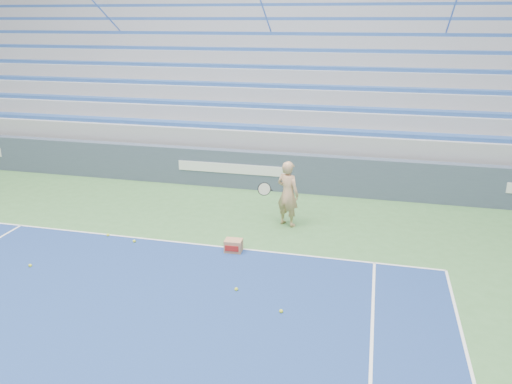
% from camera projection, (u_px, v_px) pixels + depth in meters
% --- Properties ---
extents(sponsor_barrier, '(30.00, 0.32, 1.10)m').
position_uv_depth(sponsor_barrier, '(233.00, 169.00, 14.46)').
color(sponsor_barrier, '#3D495C').
rests_on(sponsor_barrier, ground).
extents(bleachers, '(31.00, 9.15, 7.30)m').
position_uv_depth(bleachers, '(273.00, 82.00, 19.11)').
color(bleachers, '#97989F').
rests_on(bleachers, ground).
extents(tennis_player, '(0.95, 0.91, 1.58)m').
position_uv_depth(tennis_player, '(288.00, 194.00, 11.67)').
color(tennis_player, tan).
rests_on(tennis_player, ground).
extents(ball_box, '(0.38, 0.30, 0.27)m').
position_uv_depth(ball_box, '(233.00, 246.00, 10.53)').
color(ball_box, '#AD7953').
rests_on(ball_box, ground).
extents(tennis_ball_0, '(0.07, 0.07, 0.07)m').
position_uv_depth(tennis_ball_0, '(134.00, 241.00, 10.98)').
color(tennis_ball_0, '#CBDE2D').
rests_on(tennis_ball_0, ground).
extents(tennis_ball_1, '(0.07, 0.07, 0.07)m').
position_uv_depth(tennis_ball_1, '(30.00, 266.00, 9.91)').
color(tennis_ball_1, '#CBDE2D').
rests_on(tennis_ball_1, ground).
extents(tennis_ball_2, '(0.07, 0.07, 0.07)m').
position_uv_depth(tennis_ball_2, '(281.00, 311.00, 8.37)').
color(tennis_ball_2, '#CBDE2D').
rests_on(tennis_ball_2, ground).
extents(tennis_ball_3, '(0.07, 0.07, 0.07)m').
position_uv_depth(tennis_ball_3, '(108.00, 235.00, 11.30)').
color(tennis_ball_3, '#CBDE2D').
rests_on(tennis_ball_3, ground).
extents(tennis_ball_4, '(0.07, 0.07, 0.07)m').
position_uv_depth(tennis_ball_4, '(236.00, 289.00, 9.05)').
color(tennis_ball_4, '#CBDE2D').
rests_on(tennis_ball_4, ground).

